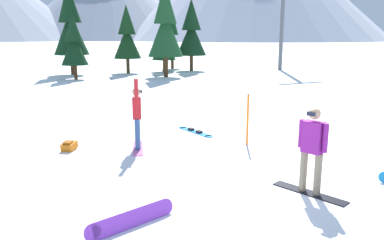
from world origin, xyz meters
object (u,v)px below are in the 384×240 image
backpack_orange (69,146)px  pine_tree_tall (70,25)px  pine_tree_twin (191,32)px  ski_lift_tower (283,0)px  pine_tree_broad (165,26)px  pine_tree_young (172,36)px  trail_marker_pole (248,120)px  snowboarder_foreground (312,149)px  loose_snowboard_near_left (195,131)px  pine_tree_slender (127,36)px  loose_snowboard_near_right (131,218)px  pine_tree_leaning (74,43)px  pine_tree_short (164,42)px  snowboarder_midground (137,116)px

backpack_orange → pine_tree_tall: 22.67m
pine_tree_twin → ski_lift_tower: ski_lift_tower is taller
backpack_orange → pine_tree_twin: size_ratio=0.09×
pine_tree_broad → pine_tree_twin: bearing=43.6°
backpack_orange → pine_tree_young: size_ratio=0.10×
pine_tree_young → trail_marker_pole: bearing=-108.0°
snowboarder_foreground → pine_tree_tall: size_ratio=0.25×
snowboarder_foreground → loose_snowboard_near_left: size_ratio=1.02×
trail_marker_pole → pine_tree_twin: pine_tree_twin is taller
pine_tree_tall → pine_tree_slender: pine_tree_tall is taller
snowboarder_foreground → loose_snowboard_near_right: (-3.72, 0.23, -0.81)m
loose_snowboard_near_right → pine_tree_slender: pine_tree_slender is taller
pine_tree_leaning → pine_tree_short: bearing=18.4°
pine_tree_young → ski_lift_tower: 10.72m
snowboarder_foreground → pine_tree_tall: 27.54m
pine_tree_tall → pine_tree_leaning: (-0.39, -3.74, -1.39)m
backpack_orange → trail_marker_pole: (4.86, -1.72, 0.64)m
trail_marker_pole → pine_tree_tall: 24.03m
pine_tree_leaning → ski_lift_tower: (18.51, -0.23, 3.66)m
backpack_orange → pine_tree_twin: bearing=56.5°
pine_tree_slender → pine_tree_short: (3.23, -0.19, -0.49)m
trail_marker_pole → pine_tree_tall: bearing=93.2°
trail_marker_pole → pine_tree_leaning: pine_tree_leaning is taller
loose_snowboard_near_right → pine_tree_leaning: 23.71m
loose_snowboard_near_left → pine_tree_short: pine_tree_short is taller
pine_tree_leaning → pine_tree_broad: (6.62, -1.30, 1.27)m
trail_marker_pole → pine_tree_slender: 23.23m
snowboarder_midground → pine_tree_young: 27.05m
pine_tree_broad → backpack_orange: bearing=-119.9°
pine_tree_young → pine_tree_leaning: bearing=-151.4°
pine_tree_leaning → pine_tree_broad: pine_tree_broad is taller
snowboarder_foreground → loose_snowboard_near_left: (0.13, 5.63, -0.93)m
snowboarder_midground → backpack_orange: bearing=158.7°
pine_tree_tall → pine_tree_short: size_ratio=1.53×
snowboarder_midground → loose_snowboard_near_left: bearing=23.6°
pine_tree_short → pine_tree_young: (1.96, 2.77, 0.44)m
pine_tree_slender → pine_tree_young: size_ratio=1.01×
pine_tree_leaning → pine_tree_young: 11.39m
pine_tree_young → loose_snowboard_near_left: bearing=-111.0°
snowboarder_foreground → pine_tree_broad: pine_tree_broad is taller
pine_tree_tall → ski_lift_tower: ski_lift_tower is taller
snowboarder_midground → snowboarder_foreground: bearing=-64.5°
pine_tree_leaning → ski_lift_tower: size_ratio=0.44×
pine_tree_leaning → loose_snowboard_near_right: bearing=-97.0°
pine_tree_tall → pine_tree_leaning: 4.01m
trail_marker_pole → pine_tree_twin: (8.95, 22.58, 2.70)m
pine_tree_slender → pine_tree_twin: 5.86m
backpack_orange → trail_marker_pole: 5.20m
loose_snowboard_near_left → pine_tree_young: (9.02, 23.45, 3.03)m
trail_marker_pole → pine_tree_young: bearing=72.0°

